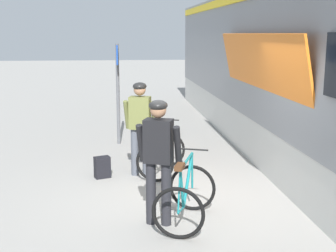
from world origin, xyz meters
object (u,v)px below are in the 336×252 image
Objects in this scene: bicycle_far_teal at (186,197)px; platform_sign_post at (118,77)px; cyclist_near_in_olive at (140,121)px; bicycle_near_white at (162,153)px; cyclist_far_in_dark at (158,151)px; backpack_on_platform at (102,167)px.

bicycle_far_teal is 0.52× the size of platform_sign_post.
bicycle_far_teal is at bearing -79.35° from platform_sign_post.
cyclist_near_in_olive is at bearing 102.54° from bicycle_far_teal.
cyclist_near_in_olive is 1.41× the size of bicycle_far_teal.
cyclist_near_in_olive is at bearing -172.35° from bicycle_near_white.
cyclist_near_in_olive is 2.66m from platform_sign_post.
cyclist_far_in_dark is 1.42× the size of bicycle_near_white.
bicycle_near_white is 2.37m from bicycle_far_teal.
bicycle_near_white is (0.26, 2.33, -0.65)m from cyclist_far_in_dark.
platform_sign_post reaches higher than bicycle_near_white.
backpack_on_platform is (-1.12, -0.13, -0.20)m from bicycle_near_white.
cyclist_far_in_dark reaches higher than backpack_on_platform.
cyclist_far_in_dark is 4.40× the size of backpack_on_platform.
bicycle_far_teal is (0.11, -2.37, 0.00)m from bicycle_near_white.
backpack_on_platform is (-0.86, 2.20, -0.85)m from cyclist_far_in_dark.
platform_sign_post reaches higher than bicycle_far_teal.
bicycle_far_teal is 5.11m from platform_sign_post.
backpack_on_platform is at bearing -173.29° from bicycle_near_white.
cyclist_near_in_olive is 1.00× the size of cyclist_far_in_dark.
backpack_on_platform is (-1.23, 2.24, -0.20)m from bicycle_far_teal.
backpack_on_platform is 0.17× the size of platform_sign_post.
platform_sign_post is at bearing 98.91° from cyclist_near_in_olive.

